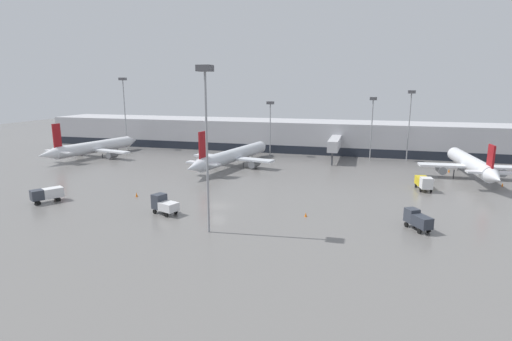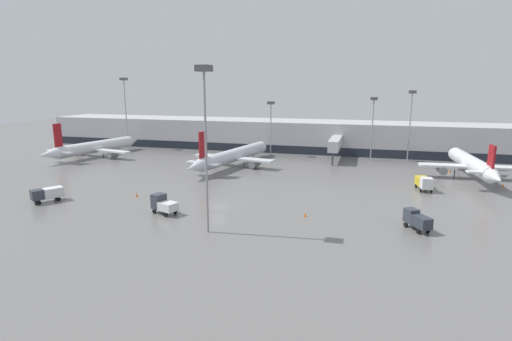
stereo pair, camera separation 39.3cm
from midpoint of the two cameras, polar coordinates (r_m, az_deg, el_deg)
The scene contains 18 objects.
ground_plane at distance 66.74m, azimuth -5.36°, elevation -5.06°, with size 320.00×320.00×0.00m, color slate.
terminal_building at distance 124.43m, azimuth 5.00°, elevation 5.05°, with size 160.00×30.62×9.00m.
parked_jet_0 at distance 98.47m, azimuth -3.17°, elevation 2.14°, with size 21.51×37.80×9.94m.
parked_jet_1 at distance 96.38m, azimuth 28.55°, elevation 0.80°, with size 21.06×32.47×8.82m.
parked_jet_2 at distance 120.34m, azimuth -22.05°, elevation 3.10°, with size 25.05×33.25×10.18m.
service_truck_0 at distance 77.11m, azimuth -27.53°, elevation -2.91°, with size 4.27×5.24×2.38m.
service_truck_1 at distance 82.44m, azimuth 23.02°, elevation -1.55°, with size 2.78×5.71×2.76m.
service_truck_2 at distance 63.82m, azimuth -12.92°, elevation -4.67°, with size 4.72×3.42×2.98m.
service_truck_3 at distance 59.71m, azimuth 22.19°, elevation -6.50°, with size 3.66×4.55×2.66m.
traffic_cone_0 at distance 74.94m, azimuth -16.55°, elevation -3.30°, with size 0.41×0.41×0.78m.
traffic_cone_1 at distance 102.17m, azimuth 26.04°, elevation -0.02°, with size 0.42×0.42×0.77m.
traffic_cone_2 at distance 92.80m, azimuth 31.93°, elevation -1.76°, with size 0.38×0.38×0.72m.
traffic_cone_3 at distance 61.57m, azimuth 7.22°, elevation -6.28°, with size 0.41×0.41×0.64m.
apron_light_mast_0 at distance 112.27m, azimuth 2.24°, elevation 8.34°, with size 1.80×1.80×15.28m.
apron_light_mast_1 at distance 131.70m, azimuth -18.17°, elevation 10.30°, with size 1.80×1.80×21.93m.
apron_light_mast_2 at distance 111.87m, azimuth 21.42°, elevation 8.63°, with size 1.80×1.80×18.37m.
apron_light_mast_3 at distance 51.96m, azimuth -7.11°, elevation 9.12°, with size 1.80×1.80×22.10m.
apron_light_mast_5 at distance 109.79m, azimuth 16.52°, elevation 8.28°, with size 1.80×1.80×16.64m.
Camera 2 is at (23.53, -59.33, 19.59)m, focal length 28.00 mm.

